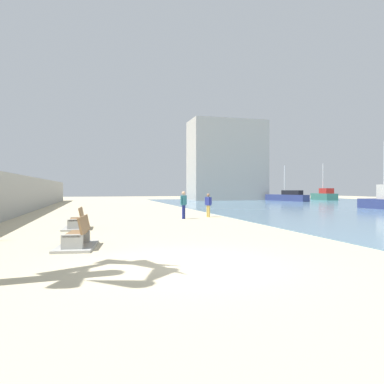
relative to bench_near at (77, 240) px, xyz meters
The scene contains 9 objects.
ground_plane 15.01m from the bench_near, 79.71° to the left, with size 120.00×120.00×0.00m, color #C6B793.
seawall 15.58m from the bench_near, 108.07° to the left, with size 0.80×64.00×2.79m, color #9E9E99.
bench_near is the anchor object (origin of this frame).
bench_far 5.44m from the bench_near, 93.16° to the left, with size 1.17×2.14×0.98m.
person_walking 12.82m from the bench_near, 54.07° to the left, with size 0.34×0.45×1.53m.
person_standing 11.07m from the bench_near, 59.14° to the left, with size 0.46×0.33×1.68m.
boat_distant 45.06m from the bench_near, 52.14° to the left, with size 3.47×7.53×5.28m.
boat_mid_bay 52.25m from the bench_near, 46.89° to the left, with size 2.68×5.92×5.85m.
harbor_building 48.00m from the bench_near, 63.95° to the left, with size 12.00×6.00×12.72m, color #ADAAA3.
Camera 1 is at (-2.10, -8.34, 1.82)m, focal length 33.50 mm.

